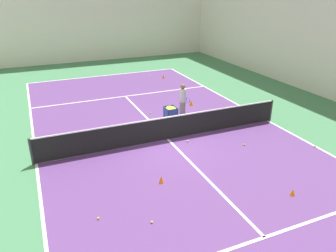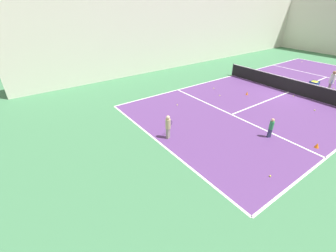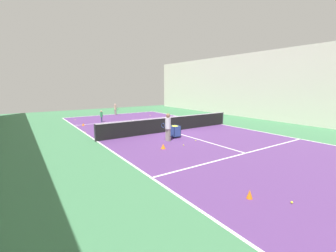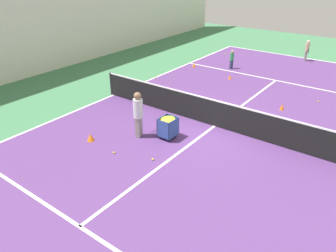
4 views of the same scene
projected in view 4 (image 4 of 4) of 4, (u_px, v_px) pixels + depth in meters
The scene contains 24 objects.
ground_plane at pixel (215, 126), 12.49m from camera, with size 38.78×38.78×0.00m, color #3D754C.
court_playing_area at pixel (215, 126), 12.49m from camera, with size 10.78×23.82×0.00m.
line_baseline_near at pixel (306, 58), 21.02m from camera, with size 10.78×0.10×0.00m, color white.
line_sideline_right at pixel (114, 95), 15.34m from camera, with size 0.10×23.82×0.00m, color white.
line_service_near at pixel (276, 80), 17.18m from camera, with size 10.78×0.10×0.00m, color white.
line_service_far at pixel (80, 227), 7.80m from camera, with size 10.78×0.10×0.00m, color white.
line_centre_service at pixel (215, 126), 12.49m from camera, with size 0.10×13.10×0.00m, color white.
hall_enclosure_right at pixel (31, 11), 16.78m from camera, with size 0.15×35.08×6.59m.
tennis_net at pixel (215, 113), 12.24m from camera, with size 11.08×0.10×1.07m.
player_near_baseline at pixel (307, 49), 20.18m from camera, with size 0.38×0.57×1.28m.
coach_at_net at pixel (138, 112), 11.35m from camera, with size 0.41×0.67×1.69m.
child_midcourt at pixel (232, 58), 18.75m from camera, with size 0.29×0.29×1.08m.
ball_cart at pixel (168, 124), 11.44m from camera, with size 0.53×0.61×0.79m.
training_cone_0 at pixel (91, 137), 11.44m from camera, with size 0.26×0.26×0.26m, color orange.
training_cone_1 at pixel (230, 77), 17.36m from camera, with size 0.18×0.18×0.21m, color orange.
training_cone_2 at pixel (282, 107), 13.79m from camera, with size 0.18×0.18×0.26m, color orange.
training_cone_4 at pixel (194, 65), 19.25m from camera, with size 0.21×0.21×0.24m, color orange.
tennis_ball_0 at pixel (206, 116), 13.23m from camera, with size 0.07×0.07×0.07m, color yellow.
tennis_ball_1 at pixel (114, 153), 10.72m from camera, with size 0.07×0.07×0.07m, color yellow.
tennis_ball_3 at pixel (155, 78), 17.50m from camera, with size 0.07×0.07×0.07m, color yellow.
tennis_ball_4 at pixel (182, 95), 15.20m from camera, with size 0.07×0.07×0.07m, color yellow.
tennis_ball_5 at pixel (153, 159), 10.36m from camera, with size 0.07×0.07×0.07m, color yellow.
tennis_ball_8 at pixel (318, 101), 14.58m from camera, with size 0.07×0.07×0.07m, color yellow.
tennis_ball_10 at pixel (225, 54), 21.85m from camera, with size 0.07×0.07×0.07m, color yellow.
Camera 4 is at (-5.17, 10.00, 5.70)m, focal length 35.00 mm.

